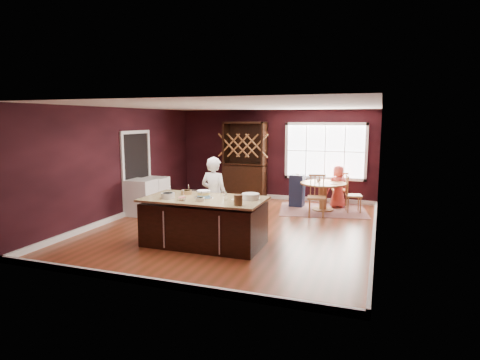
{
  "coord_description": "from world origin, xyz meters",
  "views": [
    {
      "loc": [
        3.02,
        -8.29,
        2.41
      ],
      "look_at": [
        0.03,
        0.2,
        1.05
      ],
      "focal_mm": 30.0,
      "sensor_mm": 36.0,
      "label": 1
    }
  ],
  "objects_px": {
    "chair_east": "(354,194)",
    "baker": "(214,196)",
    "chair_south": "(317,196)",
    "washer": "(142,197)",
    "chair_north": "(340,188)",
    "high_chair": "(297,190)",
    "layer_cake": "(204,194)",
    "toddler": "(298,177)",
    "seated_woman": "(338,186)",
    "kitchen_island": "(204,222)",
    "dining_table": "(323,191)",
    "dryer": "(155,194)",
    "hutch": "(245,161)"
  },
  "relations": [
    {
      "from": "chair_south",
      "to": "toddler",
      "type": "xyz_separation_m",
      "value": [
        -0.69,
        1.11,
        0.28
      ]
    },
    {
      "from": "toddler",
      "to": "hutch",
      "type": "height_order",
      "value": "hutch"
    },
    {
      "from": "kitchen_island",
      "to": "layer_cake",
      "type": "relative_size",
      "value": 6.5
    },
    {
      "from": "baker",
      "to": "chair_north",
      "type": "distance_m",
      "value": 4.49
    },
    {
      "from": "chair_south",
      "to": "dryer",
      "type": "distance_m",
      "value": 4.26
    },
    {
      "from": "chair_east",
      "to": "chair_north",
      "type": "relative_size",
      "value": 1.02
    },
    {
      "from": "chair_east",
      "to": "baker",
      "type": "bearing_deg",
      "value": 126.75
    },
    {
      "from": "chair_east",
      "to": "washer",
      "type": "xyz_separation_m",
      "value": [
        -5.05,
        -2.12,
        -0.03
      ]
    },
    {
      "from": "kitchen_island",
      "to": "toddler",
      "type": "height_order",
      "value": "toddler"
    },
    {
      "from": "high_chair",
      "to": "dryer",
      "type": "xyz_separation_m",
      "value": [
        -3.51,
        -1.71,
        -0.03
      ]
    },
    {
      "from": "kitchen_island",
      "to": "chair_south",
      "type": "relative_size",
      "value": 2.2
    },
    {
      "from": "layer_cake",
      "to": "chair_north",
      "type": "xyz_separation_m",
      "value": [
        2.12,
        4.61,
        -0.51
      ]
    },
    {
      "from": "washer",
      "to": "seated_woman",
      "type": "bearing_deg",
      "value": 29.32
    },
    {
      "from": "dining_table",
      "to": "seated_woman",
      "type": "relative_size",
      "value": 1.03
    },
    {
      "from": "kitchen_island",
      "to": "chair_north",
      "type": "relative_size",
      "value": 2.42
    },
    {
      "from": "dining_table",
      "to": "baker",
      "type": "xyz_separation_m",
      "value": [
        -1.86,
        -3.06,
        0.29
      ]
    },
    {
      "from": "kitchen_island",
      "to": "hutch",
      "type": "xyz_separation_m",
      "value": [
        -0.74,
        4.63,
        0.74
      ]
    },
    {
      "from": "dining_table",
      "to": "layer_cake",
      "type": "relative_size",
      "value": 3.38
    },
    {
      "from": "dining_table",
      "to": "layer_cake",
      "type": "bearing_deg",
      "value": -115.2
    },
    {
      "from": "kitchen_island",
      "to": "toddler",
      "type": "xyz_separation_m",
      "value": [
        1.01,
        4.12,
        0.37
      ]
    },
    {
      "from": "chair_south",
      "to": "dryer",
      "type": "relative_size",
      "value": 1.2
    },
    {
      "from": "dining_table",
      "to": "dryer",
      "type": "height_order",
      "value": "dryer"
    },
    {
      "from": "high_chair",
      "to": "toddler",
      "type": "xyz_separation_m",
      "value": [
        0.01,
        0.09,
        0.34
      ]
    },
    {
      "from": "chair_north",
      "to": "high_chair",
      "type": "distance_m",
      "value": 1.25
    },
    {
      "from": "toddler",
      "to": "chair_south",
      "type": "bearing_deg",
      "value": -58.09
    },
    {
      "from": "chair_south",
      "to": "hutch",
      "type": "xyz_separation_m",
      "value": [
        -2.44,
        1.61,
        0.64
      ]
    },
    {
      "from": "washer",
      "to": "dining_table",
      "type": "bearing_deg",
      "value": 26.06
    },
    {
      "from": "layer_cake",
      "to": "chair_east",
      "type": "relative_size",
      "value": 0.37
    },
    {
      "from": "layer_cake",
      "to": "high_chair",
      "type": "distance_m",
      "value": 4.18
    },
    {
      "from": "kitchen_island",
      "to": "washer",
      "type": "distance_m",
      "value": 3.02
    },
    {
      "from": "layer_cake",
      "to": "hutch",
      "type": "distance_m",
      "value": 4.68
    },
    {
      "from": "dining_table",
      "to": "chair_south",
      "type": "xyz_separation_m",
      "value": [
        -0.06,
        -0.76,
        -0.0
      ]
    },
    {
      "from": "chair_north",
      "to": "dryer",
      "type": "height_order",
      "value": "chair_north"
    },
    {
      "from": "layer_cake",
      "to": "toddler",
      "type": "xyz_separation_m",
      "value": [
        1.02,
        4.11,
        -0.18
      ]
    },
    {
      "from": "layer_cake",
      "to": "chair_north",
      "type": "relative_size",
      "value": 0.37
    },
    {
      "from": "layer_cake",
      "to": "toddler",
      "type": "height_order",
      "value": "layer_cake"
    },
    {
      "from": "chair_east",
      "to": "seated_woman",
      "type": "relative_size",
      "value": 0.84
    },
    {
      "from": "washer",
      "to": "layer_cake",
      "type": "bearing_deg",
      "value": -33.93
    },
    {
      "from": "layer_cake",
      "to": "seated_woman",
      "type": "bearing_deg",
      "value": 63.76
    },
    {
      "from": "chair_south",
      "to": "hutch",
      "type": "bearing_deg",
      "value": 138.59
    },
    {
      "from": "layer_cake",
      "to": "hutch",
      "type": "bearing_deg",
      "value": 98.98
    },
    {
      "from": "baker",
      "to": "dryer",
      "type": "distance_m",
      "value": 2.92
    },
    {
      "from": "chair_south",
      "to": "washer",
      "type": "relative_size",
      "value": 1.16
    },
    {
      "from": "chair_south",
      "to": "seated_woman",
      "type": "bearing_deg",
      "value": 64.83
    },
    {
      "from": "dining_table",
      "to": "hutch",
      "type": "height_order",
      "value": "hutch"
    },
    {
      "from": "hutch",
      "to": "washer",
      "type": "bearing_deg",
      "value": -120.97
    },
    {
      "from": "layer_cake",
      "to": "dryer",
      "type": "bearing_deg",
      "value": 137.1
    },
    {
      "from": "dining_table",
      "to": "toddler",
      "type": "bearing_deg",
      "value": 154.98
    },
    {
      "from": "baker",
      "to": "toddler",
      "type": "relative_size",
      "value": 6.34
    },
    {
      "from": "dryer",
      "to": "dining_table",
      "type": "bearing_deg",
      "value": 18.73
    }
  ]
}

